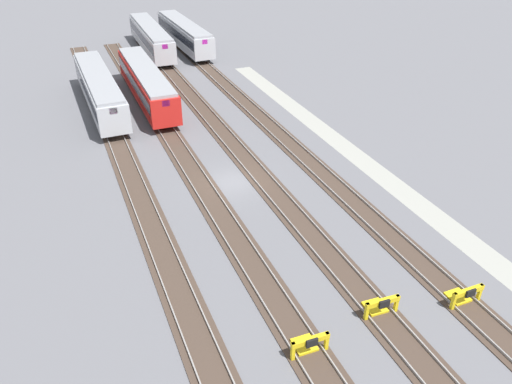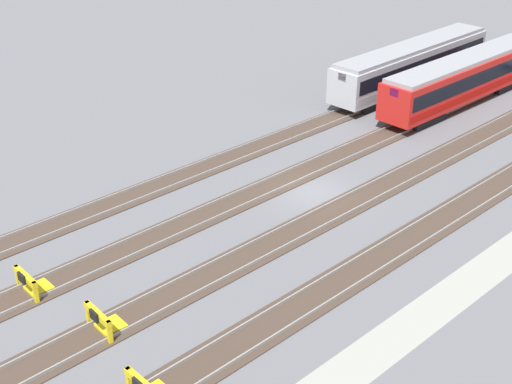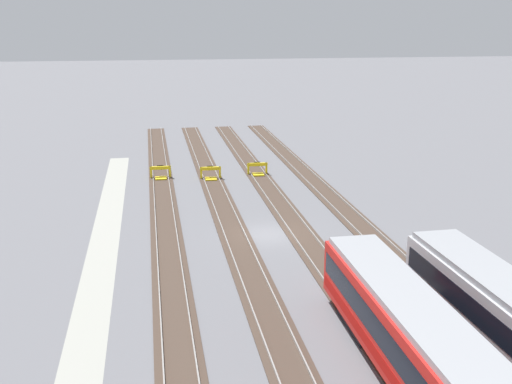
{
  "view_description": "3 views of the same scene",
  "coord_description": "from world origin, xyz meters",
  "px_view_note": "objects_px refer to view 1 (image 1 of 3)",
  "views": [
    {
      "loc": [
        -31.62,
        11.19,
        19.41
      ],
      "look_at": [
        -4.79,
        0.0,
        1.8
      ],
      "focal_mm": 35.0,
      "sensor_mm": 36.0,
      "label": 1
    },
    {
      "loc": [
        -28.35,
        -24.62,
        19.54
      ],
      "look_at": [
        -4.79,
        0.0,
        1.8
      ],
      "focal_mm": 50.0,
      "sensor_mm": 36.0,
      "label": 2
    },
    {
      "loc": [
        39.14,
        -7.86,
        14.6
      ],
      "look_at": [
        -4.79,
        0.0,
        1.8
      ],
      "focal_mm": 42.0,
      "sensor_mm": 36.0,
      "label": 3
    }
  ],
  "objects_px": {
    "subway_car_front_row_leftmost": "(184,34)",
    "subway_car_front_row_right_inner": "(147,84)",
    "bumper_stop_near_inner_track": "(379,305)",
    "subway_car_front_row_left_inner": "(151,38)",
    "subway_car_front_row_centre": "(100,90)",
    "bumper_stop_middle_track": "(308,344)",
    "bumper_stop_nearest_track": "(463,295)"
  },
  "relations": [
    {
      "from": "subway_car_front_row_right_inner",
      "to": "bumper_stop_middle_track",
      "type": "xyz_separation_m",
      "value": [
        -36.55,
        0.05,
        -1.53
      ]
    },
    {
      "from": "subway_car_front_row_leftmost",
      "to": "subway_car_front_row_left_inner",
      "type": "relative_size",
      "value": 1.0
    },
    {
      "from": "subway_car_front_row_right_inner",
      "to": "bumper_stop_middle_track",
      "type": "relative_size",
      "value": 8.98
    },
    {
      "from": "subway_car_front_row_right_inner",
      "to": "bumper_stop_near_inner_track",
      "type": "relative_size",
      "value": 8.97
    },
    {
      "from": "subway_car_front_row_right_inner",
      "to": "bumper_stop_near_inner_track",
      "type": "height_order",
      "value": "subway_car_front_row_right_inner"
    },
    {
      "from": "subway_car_front_row_leftmost",
      "to": "bumper_stop_middle_track",
      "type": "xyz_separation_m",
      "value": [
        -55.54,
        9.44,
        -1.53
      ]
    },
    {
      "from": "subway_car_front_row_leftmost",
      "to": "bumper_stop_middle_track",
      "type": "distance_m",
      "value": 56.35
    },
    {
      "from": "subway_car_front_row_left_inner",
      "to": "subway_car_front_row_centre",
      "type": "bearing_deg",
      "value": 153.29
    },
    {
      "from": "subway_car_front_row_right_inner",
      "to": "bumper_stop_middle_track",
      "type": "height_order",
      "value": "subway_car_front_row_right_inner"
    },
    {
      "from": "bumper_stop_near_inner_track",
      "to": "bumper_stop_middle_track",
      "type": "relative_size",
      "value": 1.0
    },
    {
      "from": "bumper_stop_near_inner_track",
      "to": "subway_car_front_row_centre",
      "type": "bearing_deg",
      "value": 14.91
    },
    {
      "from": "subway_car_front_row_leftmost",
      "to": "subway_car_front_row_right_inner",
      "type": "xyz_separation_m",
      "value": [
        -18.99,
        9.39,
        0.0
      ]
    },
    {
      "from": "subway_car_front_row_leftmost",
      "to": "subway_car_front_row_centre",
      "type": "xyz_separation_m",
      "value": [
        -18.99,
        14.22,
        0.0
      ]
    },
    {
      "from": "subway_car_front_row_left_inner",
      "to": "subway_car_front_row_right_inner",
      "type": "distance_m",
      "value": 19.31
    },
    {
      "from": "bumper_stop_nearest_track",
      "to": "subway_car_front_row_leftmost",
      "type": "bearing_deg",
      "value": -0.01
    },
    {
      "from": "bumper_stop_middle_track",
      "to": "subway_car_front_row_leftmost",
      "type": "bearing_deg",
      "value": -9.65
    },
    {
      "from": "bumper_stop_nearest_track",
      "to": "subway_car_front_row_right_inner",
      "type": "bearing_deg",
      "value": 14.31
    },
    {
      "from": "subway_car_front_row_leftmost",
      "to": "bumper_stop_nearest_track",
      "type": "xyz_separation_m",
      "value": [
        -55.77,
        0.01,
        -1.53
      ]
    },
    {
      "from": "subway_car_front_row_right_inner",
      "to": "bumper_stop_near_inner_track",
      "type": "xyz_separation_m",
      "value": [
        -35.68,
        -4.68,
        -1.53
      ]
    },
    {
      "from": "subway_car_front_row_leftmost",
      "to": "subway_car_front_row_left_inner",
      "type": "distance_m",
      "value": 4.79
    },
    {
      "from": "subway_car_front_row_centre",
      "to": "bumper_stop_middle_track",
      "type": "distance_m",
      "value": 36.89
    },
    {
      "from": "subway_car_front_row_left_inner",
      "to": "bumper_stop_middle_track",
      "type": "height_order",
      "value": "subway_car_front_row_left_inner"
    },
    {
      "from": "subway_car_front_row_leftmost",
      "to": "bumper_stop_middle_track",
      "type": "relative_size",
      "value": 9.0
    },
    {
      "from": "subway_car_front_row_left_inner",
      "to": "subway_car_front_row_centre",
      "type": "distance_m",
      "value": 20.99
    },
    {
      "from": "bumper_stop_nearest_track",
      "to": "bumper_stop_near_inner_track",
      "type": "distance_m",
      "value": 4.84
    },
    {
      "from": "bumper_stop_near_inner_track",
      "to": "subway_car_front_row_right_inner",
      "type": "bearing_deg",
      "value": 7.46
    },
    {
      "from": "subway_car_front_row_left_inner",
      "to": "bumper_stop_near_inner_track",
      "type": "relative_size",
      "value": 8.98
    },
    {
      "from": "bumper_stop_nearest_track",
      "to": "subway_car_front_row_left_inner",
      "type": "bearing_deg",
      "value": 4.91
    },
    {
      "from": "subway_car_front_row_left_inner",
      "to": "subway_car_front_row_leftmost",
      "type": "bearing_deg",
      "value": -87.13
    },
    {
      "from": "bumper_stop_nearest_track",
      "to": "bumper_stop_middle_track",
      "type": "relative_size",
      "value": 1.0
    },
    {
      "from": "subway_car_front_row_right_inner",
      "to": "subway_car_front_row_leftmost",
      "type": "bearing_deg",
      "value": -26.32
    },
    {
      "from": "subway_car_front_row_left_inner",
      "to": "subway_car_front_row_centre",
      "type": "height_order",
      "value": "same"
    }
  ]
}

